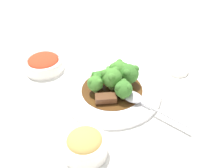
# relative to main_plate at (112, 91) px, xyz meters

# --- Properties ---
(ground_plane) EXTENTS (4.00, 4.00, 0.00)m
(ground_plane) POSITION_rel_main_plate_xyz_m (0.00, 0.00, -0.01)
(ground_plane) COLOR white
(main_plate) EXTENTS (0.27, 0.27, 0.02)m
(main_plate) POSITION_rel_main_plate_xyz_m (0.00, 0.00, 0.00)
(main_plate) COLOR white
(main_plate) RESTS_ON ground_plane
(beef_strip_0) EXTENTS (0.06, 0.05, 0.01)m
(beef_strip_0) POSITION_rel_main_plate_xyz_m (-0.01, -0.03, 0.01)
(beef_strip_0) COLOR brown
(beef_strip_0) RESTS_ON main_plate
(beef_strip_1) EXTENTS (0.04, 0.06, 0.02)m
(beef_strip_1) POSITION_rel_main_plate_xyz_m (-0.05, 0.01, 0.02)
(beef_strip_1) COLOR #56331E
(beef_strip_1) RESTS_ON main_plate
(beef_strip_2) EXTENTS (0.05, 0.05, 0.01)m
(beef_strip_2) POSITION_rel_main_plate_xyz_m (0.04, 0.04, 0.02)
(beef_strip_2) COLOR brown
(beef_strip_2) RESTS_ON main_plate
(broccoli_floret_0) EXTENTS (0.04, 0.04, 0.05)m
(broccoli_floret_0) POSITION_rel_main_plate_xyz_m (-0.02, 0.04, 0.04)
(broccoli_floret_0) COLOR #7FA84C
(broccoli_floret_0) RESTS_ON main_plate
(broccoli_floret_1) EXTENTS (0.03, 0.03, 0.04)m
(broccoli_floret_1) POSITION_rel_main_plate_xyz_m (0.04, 0.01, 0.04)
(broccoli_floret_1) COLOR #7FA84C
(broccoli_floret_1) RESTS_ON main_plate
(broccoli_floret_2) EXTENTS (0.05, 0.05, 0.06)m
(broccoli_floret_2) POSITION_rel_main_plate_xyz_m (0.00, 0.00, 0.05)
(broccoli_floret_2) COLOR #7FA84C
(broccoli_floret_2) RESTS_ON main_plate
(broccoli_floret_3) EXTENTS (0.05, 0.05, 0.05)m
(broccoli_floret_3) POSITION_rel_main_plate_xyz_m (-0.04, -0.03, 0.04)
(broccoli_floret_3) COLOR #7FA84C
(broccoli_floret_3) RESTS_ON main_plate
(broccoli_floret_4) EXTENTS (0.06, 0.06, 0.06)m
(broccoli_floret_4) POSITION_rel_main_plate_xyz_m (0.02, -0.04, 0.04)
(broccoli_floret_4) COLOR #8EB756
(broccoli_floret_4) RESTS_ON main_plate
(broccoli_floret_5) EXTENTS (0.04, 0.04, 0.04)m
(broccoli_floret_5) POSITION_rel_main_plate_xyz_m (0.01, 0.04, 0.04)
(broccoli_floret_5) COLOR #8EB756
(broccoli_floret_5) RESTS_ON main_plate
(broccoli_floret_6) EXTENTS (0.05, 0.05, 0.06)m
(broccoli_floret_6) POSITION_rel_main_plate_xyz_m (0.04, -0.02, 0.05)
(broccoli_floret_6) COLOR #7FA84C
(broccoli_floret_6) RESTS_ON main_plate
(serving_spoon) EXTENTS (0.13, 0.17, 0.01)m
(serving_spoon) POSITION_rel_main_plate_xyz_m (-0.05, -0.07, 0.02)
(serving_spoon) COLOR #B7B7BC
(serving_spoon) RESTS_ON main_plate
(side_bowl_kimchi) EXTENTS (0.12, 0.12, 0.05)m
(side_bowl_kimchi) POSITION_rel_main_plate_xyz_m (0.10, 0.22, 0.01)
(side_bowl_kimchi) COLOR white
(side_bowl_kimchi) RESTS_ON ground_plane
(side_bowl_appetizer) EXTENTS (0.10, 0.10, 0.06)m
(side_bowl_appetizer) POSITION_rel_main_plate_xyz_m (-0.20, 0.05, 0.02)
(side_bowl_appetizer) COLOR white
(side_bowl_appetizer) RESTS_ON ground_plane
(sauce_dish) EXTENTS (0.07, 0.07, 0.01)m
(sauce_dish) POSITION_rel_main_plate_xyz_m (0.11, -0.20, -0.00)
(sauce_dish) COLOR white
(sauce_dish) RESTS_ON ground_plane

